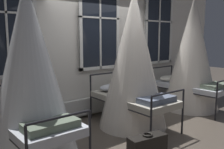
# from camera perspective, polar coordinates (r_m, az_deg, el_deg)

# --- Properties ---
(ground) EXTENTS (21.29, 21.29, 0.00)m
(ground) POSITION_cam_1_polar(r_m,az_deg,el_deg) (5.14, 4.73, -11.66)
(ground) COLOR brown
(back_wall_with_windows) EXTENTS (8.80, 0.10, 3.54)m
(back_wall_with_windows) POSITION_cam_1_polar(r_m,az_deg,el_deg) (5.74, -3.44, 8.48)
(back_wall_with_windows) COLOR silver
(back_wall_with_windows) RESTS_ON ground
(window_bank) EXTENTS (5.12, 0.10, 2.90)m
(window_bank) POSITION_cam_1_polar(r_m,az_deg,el_deg) (5.68, -2.69, 2.81)
(window_bank) COLOR black
(window_bank) RESTS_ON ground
(cot_first) EXTENTS (1.37, 1.83, 2.59)m
(cot_first) POSITION_cam_1_polar(r_m,az_deg,el_deg) (3.76, -18.43, 0.18)
(cot_first) COLOR black
(cot_first) RESTS_ON ground
(cot_second) EXTENTS (1.37, 1.83, 2.69)m
(cot_second) POSITION_cam_1_polar(r_m,az_deg,el_deg) (4.88, 4.90, 3.04)
(cot_second) COLOR black
(cot_second) RESTS_ON ground
(cot_third) EXTENTS (1.37, 1.84, 2.77)m
(cot_third) POSITION_cam_1_polar(r_m,az_deg,el_deg) (6.42, 17.90, 4.34)
(cot_third) COLOR black
(cot_third) RESTS_ON ground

